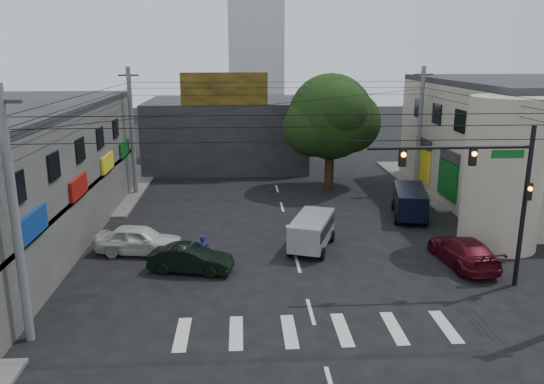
{
  "coord_description": "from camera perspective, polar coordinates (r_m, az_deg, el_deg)",
  "views": [
    {
      "loc": [
        -2.71,
        -22.32,
        10.14
      ],
      "look_at": [
        -1.16,
        4.0,
        3.18
      ],
      "focal_mm": 35.0,
      "sensor_mm": 36.0,
      "label": 1
    }
  ],
  "objects": [
    {
      "name": "street_tree",
      "position": [
        40.17,
        6.32,
        8.02
      ],
      "size": [
        6.4,
        6.4,
        8.7
      ],
      "color": "black",
      "rests_on": "ground"
    },
    {
      "name": "silver_minivan",
      "position": [
        28.24,
        4.3,
        -4.42
      ],
      "size": [
        5.15,
        4.3,
        1.75
      ],
      "primitive_type": null,
      "rotation": [
        0.0,
        0.0,
        1.23
      ],
      "color": "#9DA0A5",
      "rests_on": "ground"
    },
    {
      "name": "billboard",
      "position": [
        43.54,
        -5.17,
        10.99
      ],
      "size": [
        7.0,
        0.3,
        2.6
      ],
      "primitive_type": "cube",
      "color": "olive",
      "rests_on": "building_far"
    },
    {
      "name": "dark_sedan",
      "position": [
        25.63,
        -8.73,
        -7.13
      ],
      "size": [
        3.1,
        4.56,
        1.3
      ],
      "primitive_type": "imported",
      "rotation": [
        0.0,
        0.0,
        1.35
      ],
      "color": "black",
      "rests_on": "ground"
    },
    {
      "name": "utility_pole_far_right",
      "position": [
        40.92,
        15.59,
        6.46
      ],
      "size": [
        0.32,
        0.32,
        9.2
      ],
      "primitive_type": "cylinder",
      "color": "#59595B",
      "rests_on": "ground"
    },
    {
      "name": "traffic_officer",
      "position": [
        25.97,
        -7.4,
        -6.39
      ],
      "size": [
        0.64,
        0.46,
        1.63
      ],
      "primitive_type": "imported",
      "rotation": [
        0.0,
        0.0,
        0.06
      ],
      "color": "#161D4D",
      "rests_on": "ground"
    },
    {
      "name": "sidewalk_far_right",
      "position": [
        46.44,
        23.21,
        1.05
      ],
      "size": [
        16.0,
        16.0,
        0.15
      ],
      "primitive_type": "cube",
      "color": "#514F4C",
      "rests_on": "ground"
    },
    {
      "name": "corner_column",
      "position": [
        30.31,
        23.61,
        1.84
      ],
      "size": [
        4.0,
        4.0,
        8.0
      ],
      "primitive_type": "cylinder",
      "color": "gray",
      "rests_on": "ground"
    },
    {
      "name": "white_compact",
      "position": [
        28.38,
        -14.08,
        -5.0
      ],
      "size": [
        3.06,
        4.95,
        1.51
      ],
      "primitive_type": "imported",
      "rotation": [
        0.0,
        0.0,
        1.43
      ],
      "color": "silver",
      "rests_on": "ground"
    },
    {
      "name": "traffic_gantry",
      "position": [
        24.37,
        22.34,
        1.07
      ],
      "size": [
        7.1,
        0.35,
        7.2
      ],
      "color": "black",
      "rests_on": "ground"
    },
    {
      "name": "utility_pole_far_left",
      "position": [
        39.5,
        -14.81,
        6.23
      ],
      "size": [
        0.32,
        0.32,
        9.2
      ],
      "primitive_type": "cylinder",
      "color": "#59595B",
      "rests_on": "ground"
    },
    {
      "name": "maroon_sedan",
      "position": [
        27.81,
        19.85,
        -5.98
      ],
      "size": [
        2.76,
        5.14,
        1.4
      ],
      "primitive_type": "imported",
      "rotation": [
        0.0,
        0.0,
        3.23
      ],
      "color": "#470A14",
      "rests_on": "ground"
    },
    {
      "name": "building_far",
      "position": [
        48.87,
        -4.89,
        6.33
      ],
      "size": [
        14.0,
        10.0,
        6.0
      ],
      "primitive_type": "cube",
      "color": "#232326",
      "rests_on": "ground"
    },
    {
      "name": "sidewalk_far_left",
      "position": [
        44.29,
        -23.48,
        0.4
      ],
      "size": [
        16.0,
        16.0,
        0.15
      ],
      "primitive_type": "cube",
      "color": "#514F4C",
      "rests_on": "ground"
    },
    {
      "name": "navy_van",
      "position": [
        34.52,
        14.59,
        -1.17
      ],
      "size": [
        5.44,
        3.78,
        1.87
      ],
      "primitive_type": null,
      "rotation": [
        0.0,
        0.0,
        1.35
      ],
      "color": "black",
      "rests_on": "ground"
    },
    {
      "name": "building_right",
      "position": [
        41.41,
        26.77,
        4.67
      ],
      "size": [
        14.0,
        18.0,
        8.0
      ],
      "primitive_type": "cube",
      "color": "gray",
      "rests_on": "ground"
    },
    {
      "name": "ground",
      "position": [
        24.67,
        3.27,
        -9.51
      ],
      "size": [
        160.0,
        160.0,
        0.0
      ],
      "primitive_type": "plane",
      "color": "black",
      "rests_on": "ground"
    },
    {
      "name": "utility_pole_near_left",
      "position": [
        20.23,
        -25.9,
        -2.65
      ],
      "size": [
        0.32,
        0.32,
        9.2
      ],
      "primitive_type": "cylinder",
      "color": "#59595B",
      "rests_on": "ground"
    }
  ]
}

